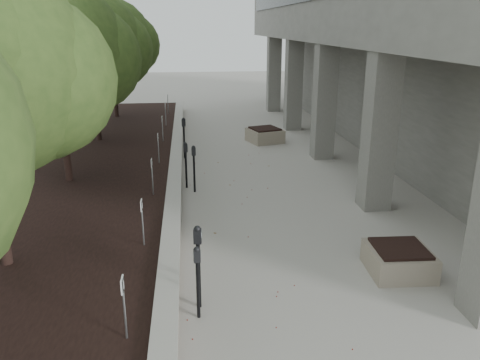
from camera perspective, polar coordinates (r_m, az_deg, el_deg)
retaining_wall at (r=14.96m, az=-7.71°, el=1.04°), size 0.39×26.00×0.50m
planting_bed at (r=15.52m, az=-21.39°, el=0.36°), size 7.00×26.00×0.40m
crabapple_tree_3 at (r=13.82m, az=-20.96°, el=10.80°), size 4.60×4.00×5.44m
crabapple_tree_4 at (r=18.68m, az=-17.26°, el=12.77°), size 4.60×4.00×5.44m
crabapple_tree_5 at (r=23.60m, az=-15.07°, el=13.90°), size 4.60×4.00×5.44m
parking_sign_2 at (r=6.96m, az=-13.69°, el=-14.74°), size 0.04×0.22×0.96m
parking_sign_3 at (r=9.61m, az=-11.59°, el=-5.05°), size 0.04×0.22×0.96m
parking_sign_4 at (r=12.41m, az=-10.46°, el=0.36°), size 0.04×0.22×0.96m
parking_sign_5 at (r=15.30m, az=-9.75°, el=3.76°), size 0.04×0.22×0.96m
parking_sign_6 at (r=18.22m, az=-9.26°, el=6.08°), size 0.04×0.22×0.96m
parking_sign_7 at (r=21.16m, az=-8.90°, el=7.75°), size 0.04×0.22×0.96m
parking_sign_8 at (r=24.11m, az=-8.63°, el=9.01°), size 0.04×0.22×0.96m
parking_meter_1 at (r=7.86m, az=-5.08°, el=-12.17°), size 0.14×0.10×1.28m
parking_meter_2 at (r=8.08m, az=-5.00°, el=-10.37°), size 0.16×0.13×1.50m
parking_meter_3 at (r=14.00m, az=-6.49°, el=1.77°), size 0.15×0.11×1.38m
parking_meter_4 at (r=13.60m, az=-5.52°, el=1.32°), size 0.14×0.10×1.38m
parking_meter_5 at (r=17.17m, az=-6.72°, el=5.00°), size 0.17×0.13×1.49m
planter_front at (r=9.83m, az=18.50°, el=-9.02°), size 1.21×1.21×0.54m
planter_back at (r=19.68m, az=2.99°, el=5.43°), size 1.57×1.57×0.58m
berry_scatter at (r=11.35m, az=0.75°, el=-5.72°), size 3.30×14.10×0.02m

